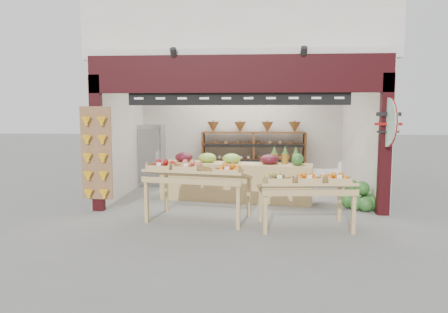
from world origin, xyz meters
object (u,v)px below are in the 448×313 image
back_shelving (253,147)px  mid_counter (235,180)px  display_table_right (305,183)px  refrigerator (152,155)px  cardboard_stack (192,185)px  display_table_left (193,171)px  watermelon_pile (361,198)px

back_shelving → mid_counter: (-0.42, -1.85, -0.59)m
mid_counter → display_table_right: 2.43m
back_shelving → refrigerator: size_ratio=1.68×
cardboard_stack → display_table_right: size_ratio=0.66×
back_shelving → display_table_left: back_shelving is taller
display_table_left → watermelon_pile: bearing=16.9°
cardboard_stack → mid_counter: 1.11m
mid_counter → watermelon_pile: mid_counter is taller
back_shelving → display_table_right: 4.01m
cardboard_stack → display_table_left: (0.32, -2.00, 0.61)m
back_shelving → watermelon_pile: bearing=-48.9°
refrigerator → watermelon_pile: refrigerator is taller
display_table_left → watermelon_pile: (3.27, 1.00, -0.66)m
mid_counter → display_table_right: mid_counter is taller
back_shelving → refrigerator: back_shelving is taller
refrigerator → watermelon_pile: bearing=-27.7°
display_table_left → refrigerator: bearing=115.0°
back_shelving → cardboard_stack: 2.19m
refrigerator → display_table_right: bearing=-48.8°
display_table_left → mid_counter: bearing=66.4°
cardboard_stack → display_table_left: 2.12m
watermelon_pile → display_table_left: bearing=-163.1°
display_table_right → refrigerator: bearing=132.3°
cardboard_stack → display_table_left: size_ratio=0.54×
refrigerator → mid_counter: size_ratio=0.48×
refrigerator → mid_counter: (2.30, -1.83, -0.36)m
back_shelving → cardboard_stack: back_shelving is taller
mid_counter → cardboard_stack: bearing=159.0°
back_shelving → display_table_right: (0.82, -3.91, -0.28)m
cardboard_stack → watermelon_pile: bearing=-15.7°
refrigerator → cardboard_stack: (1.29, -1.44, -0.55)m
mid_counter → watermelon_pile: size_ratio=4.41×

